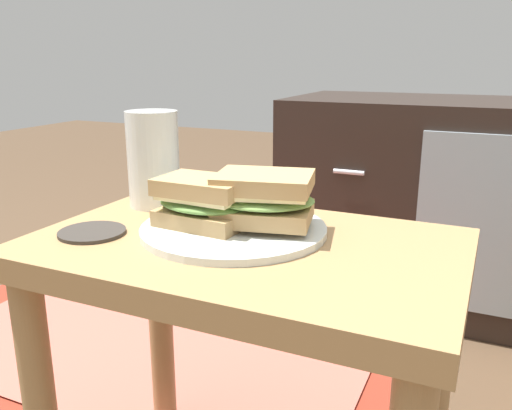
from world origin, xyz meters
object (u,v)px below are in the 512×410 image
(tv_cabinet, at_px, (461,205))
(coaster, at_px, (92,232))
(plate, at_px, (234,229))
(beer_glass, at_px, (153,161))
(sandwich_front, at_px, (203,202))
(sandwich_back, at_px, (264,198))

(tv_cabinet, height_order, coaster, tv_cabinet)
(tv_cabinet, bearing_deg, plate, -104.69)
(plate, xyz_separation_m, beer_glass, (-0.18, 0.07, 0.07))
(tv_cabinet, bearing_deg, sandwich_front, -106.67)
(sandwich_back, relative_size, coaster, 1.73)
(plate, xyz_separation_m, sandwich_back, (0.04, 0.01, 0.05))
(sandwich_back, distance_m, coaster, 0.24)
(coaster, bearing_deg, sandwich_back, 25.31)
(tv_cabinet, bearing_deg, sandwich_back, -102.60)
(sandwich_front, height_order, beer_glass, beer_glass)
(sandwich_back, height_order, beer_glass, beer_glass)
(coaster, bearing_deg, beer_glass, 92.28)
(sandwich_front, distance_m, sandwich_back, 0.08)
(plate, bearing_deg, tv_cabinet, 75.31)
(tv_cabinet, height_order, sandwich_front, tv_cabinet)
(beer_glass, relative_size, coaster, 1.67)
(plate, relative_size, sandwich_front, 1.87)
(sandwich_front, bearing_deg, coaster, -151.89)
(plate, height_order, sandwich_back, sandwich_back)
(coaster, bearing_deg, sandwich_front, 28.11)
(sandwich_front, distance_m, coaster, 0.16)
(beer_glass, bearing_deg, coaster, -87.72)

